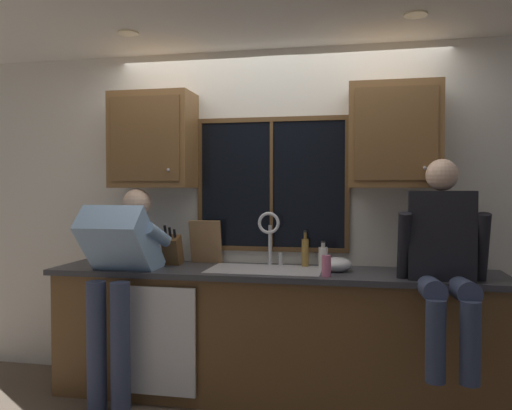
# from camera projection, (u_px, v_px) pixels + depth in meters

# --- Properties ---
(back_wall) EXTENTS (5.51, 0.12, 2.55)m
(back_wall) POSITION_uv_depth(u_px,v_px,m) (279.00, 217.00, 3.95)
(back_wall) COLOR silver
(back_wall) RESTS_ON floor
(ceiling_downlight_left) EXTENTS (0.14, 0.14, 0.01)m
(ceiling_downlight_left) POSITION_uv_depth(u_px,v_px,m) (128.00, 33.00, 3.44)
(ceiling_downlight_left) COLOR #FFEAB2
(ceiling_downlight_right) EXTENTS (0.14, 0.14, 0.01)m
(ceiling_downlight_right) POSITION_uv_depth(u_px,v_px,m) (416.00, 15.00, 3.08)
(ceiling_downlight_right) COLOR #FFEAB2
(window_glass) EXTENTS (1.10, 0.02, 0.95)m
(window_glass) POSITION_uv_depth(u_px,v_px,m) (272.00, 185.00, 3.88)
(window_glass) COLOR black
(window_frame_top) EXTENTS (1.17, 0.02, 0.04)m
(window_frame_top) POSITION_uv_depth(u_px,v_px,m) (272.00, 119.00, 3.86)
(window_frame_top) COLOR brown
(window_frame_bottom) EXTENTS (1.17, 0.02, 0.04)m
(window_frame_bottom) POSITION_uv_depth(u_px,v_px,m) (271.00, 249.00, 3.89)
(window_frame_bottom) COLOR brown
(window_frame_left) EXTENTS (0.03, 0.02, 0.95)m
(window_frame_left) POSITION_uv_depth(u_px,v_px,m) (200.00, 185.00, 3.98)
(window_frame_left) COLOR brown
(window_frame_right) EXTENTS (0.03, 0.02, 0.95)m
(window_frame_right) POSITION_uv_depth(u_px,v_px,m) (347.00, 184.00, 3.76)
(window_frame_right) COLOR brown
(window_mullion_center) EXTENTS (0.02, 0.02, 0.95)m
(window_mullion_center) POSITION_uv_depth(u_px,v_px,m) (271.00, 184.00, 3.87)
(window_mullion_center) COLOR brown
(lower_cabinet_run) EXTENTS (3.11, 0.58, 0.88)m
(lower_cabinet_run) POSITION_uv_depth(u_px,v_px,m) (272.00, 336.00, 3.63)
(lower_cabinet_run) COLOR brown
(lower_cabinet_run) RESTS_ON floor
(countertop) EXTENTS (3.17, 0.62, 0.04)m
(countertop) POSITION_uv_depth(u_px,v_px,m) (271.00, 273.00, 3.60)
(countertop) COLOR #38383D
(countertop) RESTS_ON lower_cabinet_run
(dishwasher_front) EXTENTS (0.60, 0.02, 0.74)m
(dishwasher_front) POSITION_uv_depth(u_px,v_px,m) (153.00, 341.00, 3.47)
(dishwasher_front) COLOR white
(upper_cabinet_left) EXTENTS (0.62, 0.36, 0.72)m
(upper_cabinet_left) POSITION_uv_depth(u_px,v_px,m) (153.00, 141.00, 3.89)
(upper_cabinet_left) COLOR brown
(upper_cabinet_right) EXTENTS (0.62, 0.36, 0.72)m
(upper_cabinet_right) POSITION_uv_depth(u_px,v_px,m) (394.00, 136.00, 3.54)
(upper_cabinet_right) COLOR brown
(sink) EXTENTS (0.80, 0.46, 0.21)m
(sink) POSITION_uv_depth(u_px,v_px,m) (265.00, 283.00, 3.62)
(sink) COLOR #B7B7BC
(sink) RESTS_ON lower_cabinet_run
(faucet) EXTENTS (0.18, 0.09, 0.40)m
(faucet) POSITION_uv_depth(u_px,v_px,m) (270.00, 232.00, 3.78)
(faucet) COLOR silver
(faucet) RESTS_ON countertop
(person_standing) EXTENTS (0.53, 0.72, 1.49)m
(person_standing) POSITION_uv_depth(u_px,v_px,m) (120.00, 269.00, 3.53)
(person_standing) COLOR #384260
(person_standing) RESTS_ON floor
(person_sitting_on_counter) EXTENTS (0.54, 0.61, 1.26)m
(person_sitting_on_counter) POSITION_uv_depth(u_px,v_px,m) (444.00, 252.00, 3.12)
(person_sitting_on_counter) COLOR #384260
(person_sitting_on_counter) RESTS_ON countertop
(knife_block) EXTENTS (0.12, 0.18, 0.32)m
(knife_block) POSITION_uv_depth(u_px,v_px,m) (173.00, 250.00, 3.83)
(knife_block) COLOR brown
(knife_block) RESTS_ON countertop
(cutting_board) EXTENTS (0.25, 0.09, 0.33)m
(cutting_board) POSITION_uv_depth(u_px,v_px,m) (206.00, 242.00, 3.92)
(cutting_board) COLOR #997047
(cutting_board) RESTS_ON countertop
(mixing_bowl) EXTENTS (0.21, 0.21, 0.10)m
(mixing_bowl) POSITION_uv_depth(u_px,v_px,m) (337.00, 264.00, 3.54)
(mixing_bowl) COLOR silver
(mixing_bowl) RESTS_ON countertop
(soap_dispenser) EXTENTS (0.06, 0.07, 0.19)m
(soap_dispenser) POSITION_uv_depth(u_px,v_px,m) (326.00, 265.00, 3.32)
(soap_dispenser) COLOR pink
(soap_dispenser) RESTS_ON countertop
(bottle_green_glass) EXTENTS (0.05, 0.05, 0.26)m
(bottle_green_glass) POSITION_uv_depth(u_px,v_px,m) (305.00, 252.00, 3.75)
(bottle_green_glass) COLOR olive
(bottle_green_glass) RESTS_ON countertop
(bottle_tall_clear) EXTENTS (0.07, 0.07, 0.19)m
(bottle_tall_clear) POSITION_uv_depth(u_px,v_px,m) (323.00, 256.00, 3.71)
(bottle_tall_clear) COLOR silver
(bottle_tall_clear) RESTS_ON countertop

